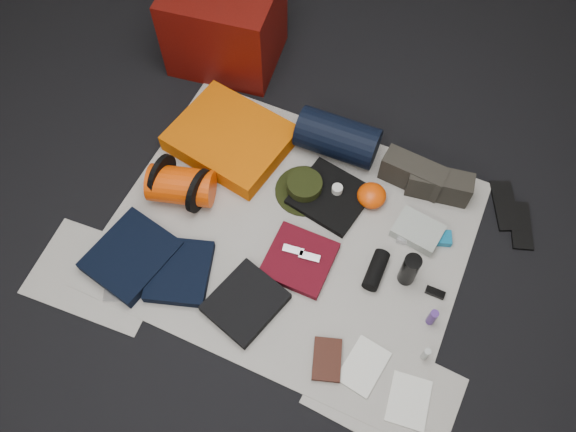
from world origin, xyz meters
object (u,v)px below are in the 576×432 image
at_px(stuff_sack, 181,186).
at_px(paperback_book, 327,359).
at_px(water_bottle, 409,270).
at_px(sleeping_pad, 231,138).
at_px(red_cabinet, 225,24).
at_px(compact_camera, 406,238).
at_px(navy_duffel, 338,137).

xyz_separation_m(stuff_sack, paperback_book, (0.93, -0.45, -0.08)).
height_order(stuff_sack, water_bottle, water_bottle).
bearing_deg(sleeping_pad, red_cabinet, 118.57).
bearing_deg(paperback_book, compact_camera, 61.23).
height_order(red_cabinet, stuff_sack, red_cabinet).
bearing_deg(red_cabinet, sleeping_pad, -69.52).
xyz_separation_m(sleeping_pad, stuff_sack, (-0.07, -0.36, 0.04)).
height_order(navy_duffel, compact_camera, navy_duffel).
height_order(sleeping_pad, navy_duffel, navy_duffel).
distance_m(sleeping_pad, compact_camera, 1.00).
distance_m(stuff_sack, compact_camera, 1.08).
bearing_deg(red_cabinet, stuff_sack, -84.28).
distance_m(red_cabinet, sleeping_pad, 0.64).
relative_size(navy_duffel, paperback_book, 2.23).
distance_m(navy_duffel, water_bottle, 0.75).
distance_m(water_bottle, paperback_book, 0.52).
distance_m(navy_duffel, compact_camera, 0.60).
xyz_separation_m(red_cabinet, navy_duffel, (0.79, -0.35, -0.12)).
bearing_deg(compact_camera, water_bottle, -85.05).
xyz_separation_m(navy_duffel, paperback_book, (0.36, -1.01, -0.09)).
relative_size(water_bottle, compact_camera, 2.20).
bearing_deg(navy_duffel, stuff_sack, -137.55).
xyz_separation_m(stuff_sack, compact_camera, (1.05, 0.21, -0.07)).
xyz_separation_m(red_cabinet, water_bottle, (1.34, -0.87, -0.13)).
bearing_deg(paperback_book, stuff_sack, 135.51).
bearing_deg(navy_duffel, red_cabinet, 154.49).
relative_size(red_cabinet, navy_duffel, 1.39).
height_order(stuff_sack, compact_camera, stuff_sack).
bearing_deg(water_bottle, stuff_sack, -178.43).
height_order(water_bottle, paperback_book, water_bottle).
bearing_deg(water_bottle, sleeping_pad, 162.24).
bearing_deg(paperback_book, sleeping_pad, 117.94).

